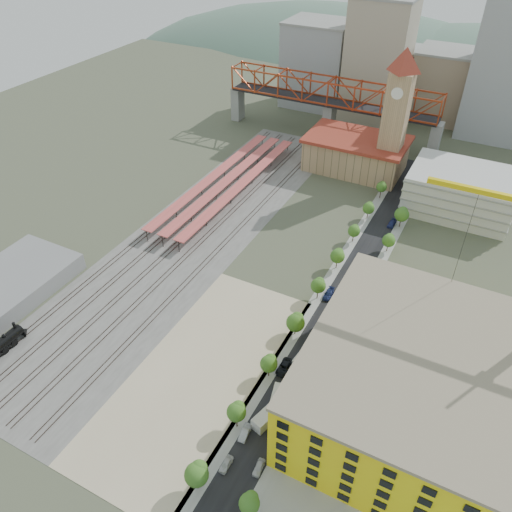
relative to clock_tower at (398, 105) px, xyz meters
The scene contains 30 objects.
ground 85.36m from the clock_tower, 95.71° to the right, with size 400.00×400.00×0.00m, color #474C38.
ballast_strip 81.63m from the clock_tower, 125.15° to the right, with size 36.00×165.00×0.06m, color #605E59.
dirt_lot 115.74m from the clock_tower, 96.14° to the right, with size 28.00×67.00×0.06m, color tan.
street_asphalt 71.48m from the clock_tower, 82.98° to the right, with size 12.00×170.00×0.06m, color black.
sidewalk_west 71.08m from the clock_tower, 87.80° to the right, with size 3.00×170.00×0.04m, color gray.
sidewalk_east 72.31m from the clock_tower, 78.27° to the right, with size 3.00×170.00×0.04m, color gray.
construction_pad 110.41m from the clock_tower, 69.69° to the right, with size 50.00×90.00×0.06m, color gray.
rail_tracks 82.57m from the clock_tower, 126.24° to the right, with size 26.56×160.00×0.18m.
platform_canopies 65.08m from the clock_tower, 144.47° to the right, with size 16.00×80.00×4.12m.
station_hall 25.65m from the clock_tower, behind, with size 38.00×24.00×13.10m.
clock_tower is the anchor object (origin of this frame).
parking_garage 36.81m from the clock_tower, 19.64° to the right, with size 34.00×26.00×14.00m, color silver.
truss_bridge 42.56m from the clock_tower, 142.85° to the left, with size 94.00×9.60×25.60m.
construction_building 107.36m from the clock_tower, 71.22° to the right, with size 44.60×50.60×18.80m.
warehouse 135.13m from the clock_tower, 123.93° to the right, with size 22.00×32.00×5.00m, color gray.
street_trees 80.70m from the clock_tower, 83.91° to the right, with size 15.40×124.40×8.00m.
skyline 62.60m from the clock_tower, 90.49° to the left, with size 133.00×46.00×60.00m.
distant_hills 213.32m from the clock_tower, 78.30° to the left, with size 647.00×264.00×227.00m.
site_trailer_a 117.86m from the clock_tower, 86.00° to the right, with size 2.75×10.45×2.86m, color silver.
site_trailer_b 116.01m from the clock_tower, 85.93° to the right, with size 2.68×10.18×2.78m, color silver.
site_trailer_c 100.13m from the clock_tower, 85.23° to the right, with size 2.38×9.06×2.48m, color silver.
site_trailer_d 93.37m from the clock_tower, 84.86° to the right, with size 2.37×9.02×2.47m, color silver.
car_0 131.90m from the clock_tower, 87.78° to the right, with size 1.61×3.99×1.36m, color silver.
car_1 124.28m from the clock_tower, 87.63° to the right, with size 1.55×4.44×1.46m, color #9FA1A5.
car_2 105.54m from the clock_tower, 87.18° to the right, with size 2.65×5.75×1.60m, color black.
car_3 78.16m from the clock_tower, 86.07° to the right, with size 2.12×5.22×1.51m, color navy.
car_4 129.98m from the clock_tower, 85.03° to the right, with size 1.61×3.99×1.36m, color silver.
car_5 84.88m from the clock_tower, 82.11° to the right, with size 1.71×4.89×1.61m, color #9D9CA2.
car_6 71.02m from the clock_tower, 80.30° to the right, with size 2.20×4.77×1.33m, color black.
car_7 42.85m from the clock_tower, 70.19° to the right, with size 2.02×4.98×1.44m, color navy.
Camera 1 is at (42.40, -92.59, 92.52)m, focal length 35.00 mm.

